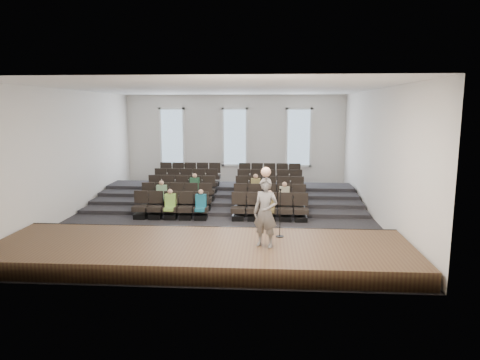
{
  "coord_description": "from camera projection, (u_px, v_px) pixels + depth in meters",
  "views": [
    {
      "loc": [
        1.86,
        -16.58,
        4.26
      ],
      "look_at": [
        0.72,
        0.5,
        1.39
      ],
      "focal_mm": 32.0,
      "sensor_mm": 36.0,
      "label": 1
    }
  ],
  "objects": [
    {
      "name": "ground",
      "position": [
        221.0,
        216.0,
        17.14
      ],
      "size": [
        14.0,
        14.0,
        0.0
      ],
      "primitive_type": "plane",
      "color": "black",
      "rests_on": "ground"
    },
    {
      "name": "ceiling",
      "position": [
        220.0,
        89.0,
        16.32
      ],
      "size": [
        12.0,
        14.0,
        0.02
      ],
      "primitive_type": "cube",
      "color": "white",
      "rests_on": "ground"
    },
    {
      "name": "risers",
      "position": [
        229.0,
        195.0,
        20.23
      ],
      "size": [
        11.8,
        4.8,
        0.6
      ],
      "color": "black",
      "rests_on": "ground"
    },
    {
      "name": "stage_lip",
      "position": [
        210.0,
        234.0,
        13.82
      ],
      "size": [
        11.8,
        0.06,
        0.52
      ],
      "primitive_type": "cube",
      "color": "black",
      "rests_on": "ground"
    },
    {
      "name": "audience",
      "position": [
        219.0,
        195.0,
        17.31
      ],
      "size": [
        5.45,
        2.64,
        1.1
      ],
      "color": "#88BD4B",
      "rests_on": "seating_rows"
    },
    {
      "name": "seating_rows",
      "position": [
        225.0,
        192.0,
        18.55
      ],
      "size": [
        6.8,
        4.7,
        1.67
      ],
      "color": "black",
      "rests_on": "ground"
    },
    {
      "name": "wall_left",
      "position": [
        72.0,
        153.0,
        17.13
      ],
      "size": [
        0.04,
        14.0,
        5.0
      ],
      "primitive_type": "cube",
      "color": "silver",
      "rests_on": "ground"
    },
    {
      "name": "stage",
      "position": [
        201.0,
        252.0,
        12.08
      ],
      "size": [
        11.8,
        3.6,
        0.5
      ],
      "primitive_type": "cube",
      "color": "#4D3821",
      "rests_on": "ground"
    },
    {
      "name": "wall_back",
      "position": [
        235.0,
        141.0,
        23.64
      ],
      "size": [
        12.0,
        0.04,
        5.0
      ],
      "primitive_type": "cube",
      "color": "silver",
      "rests_on": "ground"
    },
    {
      "name": "speaker",
      "position": [
        266.0,
        213.0,
        11.65
      ],
      "size": [
        0.82,
        0.69,
        1.91
      ],
      "primitive_type": "imported",
      "rotation": [
        0.0,
        0.0,
        -0.4
      ],
      "color": "slate",
      "rests_on": "stage"
    },
    {
      "name": "wall_right",
      "position": [
        377.0,
        155.0,
        16.33
      ],
      "size": [
        0.04,
        14.0,
        5.0
      ],
      "primitive_type": "cube",
      "color": "silver",
      "rests_on": "ground"
    },
    {
      "name": "wall_front",
      "position": [
        187.0,
        186.0,
        9.82
      ],
      "size": [
        12.0,
        0.04,
        5.0
      ],
      "primitive_type": "cube",
      "color": "silver",
      "rests_on": "ground"
    },
    {
      "name": "mic_stand",
      "position": [
        280.0,
        223.0,
        12.62
      ],
      "size": [
        0.24,
        0.24,
        1.45
      ],
      "color": "black",
      "rests_on": "stage"
    },
    {
      "name": "windows",
      "position": [
        235.0,
        137.0,
        23.54
      ],
      "size": [
        8.44,
        0.1,
        3.24
      ],
      "color": "white",
      "rests_on": "wall_back"
    }
  ]
}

